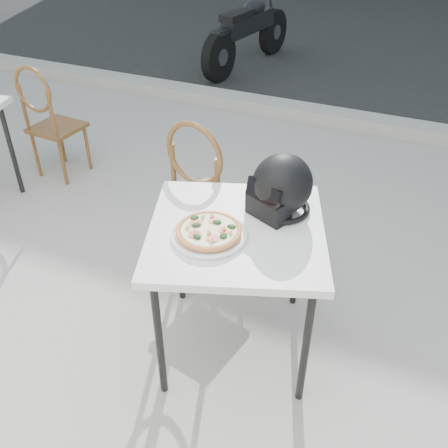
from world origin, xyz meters
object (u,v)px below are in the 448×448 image
at_px(cafe_chair_side, 48,117).
at_px(pizza, 209,230).
at_px(helmet, 281,188).
at_px(plate, 209,235).
at_px(motorcycle, 248,32).
at_px(cafe_table_main, 236,240).
at_px(cafe_chair_main, 205,189).

bearing_deg(cafe_chair_side, pizza, 153.34).
height_order(pizza, helmet, helmet).
height_order(plate, motorcycle, motorcycle).
distance_m(cafe_table_main, pizza, 0.17).
bearing_deg(cafe_table_main, cafe_chair_main, 128.23).
bearing_deg(cafe_chair_main, motorcycle, -60.94).
relative_size(plate, pizza, 1.11).
relative_size(plate, cafe_chair_main, 0.36).
distance_m(cafe_table_main, plate, 0.16).
relative_size(cafe_table_main, cafe_chair_side, 1.08).
bearing_deg(cafe_chair_side, helmet, 162.97).
bearing_deg(helmet, pizza, -99.99).
relative_size(cafe_table_main, cafe_chair_main, 1.00).
relative_size(plate, helmet, 0.98).
relative_size(cafe_table_main, helmet, 2.70).
bearing_deg(helmet, cafe_chair_side, -177.88).
bearing_deg(cafe_chair_main, cafe_chair_side, -7.34).
height_order(plate, cafe_chair_main, cafe_chair_main).
relative_size(cafe_chair_main, cafe_chair_side, 1.07).
distance_m(helmet, cafe_chair_main, 0.71).
bearing_deg(cafe_chair_main, pizza, 128.38).
bearing_deg(plate, cafe_chair_side, 148.90).
height_order(cafe_table_main, helmet, helmet).
height_order(cafe_chair_side, motorcycle, motorcycle).
bearing_deg(cafe_table_main, plate, -128.16).
bearing_deg(helmet, plate, -99.98).
bearing_deg(cafe_table_main, motorcycle, 111.01).
xyz_separation_m(cafe_table_main, motorcycle, (-1.68, 4.37, -0.26)).
relative_size(pizza, motorcycle, 0.17).
xyz_separation_m(pizza, cafe_chair_side, (-1.94, 1.17, -0.26)).
distance_m(plate, cafe_chair_main, 0.75).
bearing_deg(motorcycle, cafe_chair_side, -87.28).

